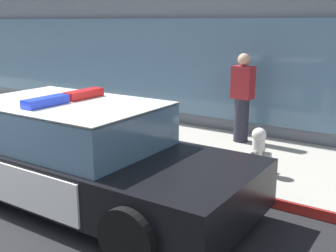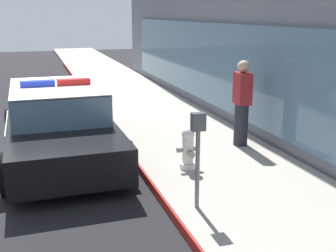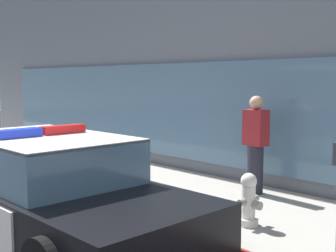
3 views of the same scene
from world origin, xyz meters
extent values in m
cube|color=#A39E93|center=(0.00, 3.87, 0.07)|extent=(48.00, 2.82, 0.15)
cube|color=maroon|center=(0.00, 2.45, 0.08)|extent=(28.80, 0.04, 0.14)
cube|color=slate|center=(-0.65, 5.30, 1.45)|extent=(15.51, 0.08, 2.10)
cube|color=black|center=(0.95, 1.20, 0.50)|extent=(4.96, 1.95, 0.60)
cube|color=silver|center=(2.53, 1.22, 0.67)|extent=(1.70, 1.87, 0.05)
cube|color=silver|center=(-0.77, 1.18, 0.67)|extent=(1.41, 1.87, 0.05)
cube|color=silver|center=(0.84, 2.15, 0.50)|extent=(2.07, 0.06, 0.51)
cube|color=silver|center=(0.87, 0.24, 0.50)|extent=(2.07, 0.06, 0.51)
cube|color=yellow|center=(0.84, 2.17, 0.50)|extent=(0.22, 0.02, 0.26)
cube|color=slate|center=(0.76, 1.20, 1.07)|extent=(2.59, 1.73, 0.60)
cube|color=silver|center=(0.76, 1.20, 1.36)|extent=(2.59, 1.73, 0.04)
cube|color=red|center=(0.75, 1.54, 1.44)|extent=(0.21, 0.64, 0.11)
cube|color=blue|center=(0.76, 0.86, 1.44)|extent=(0.21, 0.64, 0.11)
cylinder|color=black|center=(2.57, 2.16, 0.34)|extent=(0.68, 0.23, 0.68)
cylinder|color=black|center=(2.60, 0.28, 0.34)|extent=(0.68, 0.23, 0.68)
cylinder|color=black|center=(-0.69, 2.12, 0.34)|extent=(0.68, 0.23, 0.68)
cylinder|color=silver|center=(2.74, 3.21, 0.20)|extent=(0.28, 0.28, 0.10)
cylinder|color=silver|center=(2.74, 3.21, 0.47)|extent=(0.19, 0.19, 0.45)
sphere|color=silver|center=(2.74, 3.21, 0.77)|extent=(0.22, 0.22, 0.22)
cylinder|color=gray|center=(2.74, 3.21, 0.84)|extent=(0.06, 0.06, 0.05)
cylinder|color=gray|center=(2.74, 3.06, 0.50)|extent=(0.09, 0.10, 0.09)
cylinder|color=gray|center=(2.74, 3.35, 0.50)|extent=(0.09, 0.10, 0.09)
cylinder|color=gray|center=(2.89, 3.21, 0.46)|extent=(0.10, 0.12, 0.12)
cylinder|color=#23232D|center=(1.78, 4.70, 0.57)|extent=(0.28, 0.28, 0.85)
cube|color=maroon|center=(1.78, 4.70, 1.31)|extent=(0.42, 0.29, 0.62)
sphere|color=tan|center=(1.78, 4.70, 1.74)|extent=(0.24, 0.24, 0.24)
camera|label=1|loc=(5.01, -2.59, 2.44)|focal=44.32mm
camera|label=2|loc=(9.29, 0.76, 2.76)|focal=45.96mm
camera|label=3|loc=(6.29, -1.64, 2.13)|focal=47.51mm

